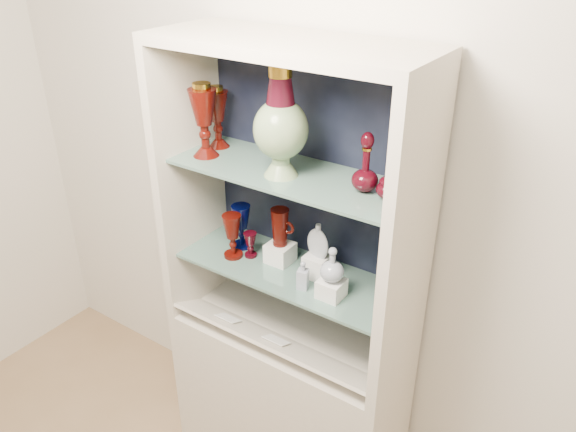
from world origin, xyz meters
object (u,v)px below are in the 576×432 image
Objects in this scene: ruby_decanter_a at (366,159)px; ruby_decanter_b at (413,160)px; lidded_bowl at (389,185)px; pedestal_lamp_left at (204,120)px; pedestal_lamp_right at (217,117)px; cobalt_goblet at (241,226)px; enamel_urn at (281,122)px; clear_square_bottle at (303,275)px; ruby_goblet_tall at (232,236)px; clear_round_decanter at (332,265)px; ruby_pitcher at (280,227)px; ruby_goblet_small at (250,245)px; flat_flask at (318,240)px; cameo_medallion at (400,264)px.

ruby_decanter_a is 1.03× the size of ruby_decanter_b.
ruby_decanter_b is 0.12m from lidded_bowl.
pedestal_lamp_left is 0.11m from pedestal_lamp_right.
pedestal_lamp_right is 0.46m from cobalt_goblet.
enamel_urn is (0.37, -0.09, 0.08)m from pedestal_lamp_right.
enamel_urn is at bearing 163.42° from clear_square_bottle.
cobalt_goblet is at bearing 103.16° from ruby_goblet_tall.
pedestal_lamp_right is at bearing 165.68° from enamel_urn.
clear_round_decanter is at bearing -142.33° from ruby_decanter_b.
ruby_decanter_a is 0.72m from cobalt_goblet.
pedestal_lamp_left is at bearing -175.01° from ruby_decanter_a.
pedestal_lamp_right reaches higher than clear_round_decanter.
ruby_pitcher is at bearing -1.96° from cobalt_goblet.
ruby_goblet_small is 0.92× the size of clear_square_bottle.
flat_flask reaches higher than ruby_goblet_small.
pedestal_lamp_left is 2.15× the size of clear_round_decanter.
ruby_goblet_tall is 1.22× the size of ruby_pitcher.
cameo_medallion reaches higher than flat_flask.
pedestal_lamp_right is at bearing 171.28° from cobalt_goblet.
clear_round_decanter is (0.60, -0.12, -0.41)m from pedestal_lamp_right.
enamel_urn is 0.43m from lidded_bowl.
flat_flask is at bearing 174.59° from lidded_bowl.
pedestal_lamp_left reaches higher than flat_flask.
clear_round_decanter is at bearing -135.07° from ruby_decanter_a.
ruby_decanter_b reaches higher than cobalt_goblet.
flat_flask is at bearing -4.65° from ruby_pitcher.
clear_square_bottle is (0.18, -0.11, -0.10)m from ruby_pitcher.
flat_flask is at bearing 174.52° from ruby_decanter_a.
pedestal_lamp_right is 1.09× the size of ruby_decanter_b.
enamel_urn is at bearing -14.32° from pedestal_lamp_right.
flat_flask reaches higher than cobalt_goblet.
ruby_pitcher is at bearing 15.30° from pedestal_lamp_left.
ruby_decanter_b reaches higher than clear_round_decanter.
ruby_decanter_a reaches higher than cobalt_goblet.
enamel_urn is (0.34, 0.01, 0.06)m from pedestal_lamp_left.
clear_round_decanter is 0.98× the size of cameo_medallion.
pedestal_lamp_left reaches higher than ruby_goblet_tall.
ruby_decanter_a reaches higher than ruby_goblet_tall.
pedestal_lamp_right is at bearing 142.66° from ruby_goblet_tall.
enamel_urn is 2.07× the size of cobalt_goblet.
enamel_urn reaches higher than ruby_goblet_tall.
flat_flask is 0.33m from cameo_medallion.
enamel_urn reaches higher than pedestal_lamp_right.
pedestal_lamp_left is at bearing -135.70° from cobalt_goblet.
lidded_bowl is 0.74m from ruby_goblet_tall.
ruby_decanter_a is 2.15× the size of ruby_goblet_small.
cobalt_goblet is at bearing 163.35° from clear_square_bottle.
clear_round_decanter is (0.29, -0.09, -0.02)m from ruby_pitcher.
flat_flask is (0.49, -0.03, -0.38)m from pedestal_lamp_right.
cobalt_goblet is at bearing 174.83° from ruby_pitcher.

